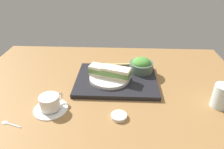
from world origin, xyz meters
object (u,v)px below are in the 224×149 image
at_px(sandwich_far, 97,70).
at_px(teaspoon, 7,123).
at_px(salad_bowl, 141,65).
at_px(chopsticks_pair, 117,64).
at_px(small_sauce_dish, 119,116).
at_px(sandwich_near, 123,74).
at_px(sandwich_middle, 110,72).
at_px(sandwich_plate, 110,78).
at_px(coffee_cup, 50,104).
at_px(drinking_glass, 221,96).

bearing_deg(sandwich_far, teaspoon, 46.51).
xyz_separation_m(salad_bowl, chopsticks_pair, (0.13, -0.06, -0.03)).
xyz_separation_m(salad_bowl, small_sauce_dish, (0.11, 0.35, -0.05)).
relative_size(sandwich_far, salad_bowl, 0.69).
height_order(sandwich_near, sandwich_middle, same).
bearing_deg(small_sauce_dish, teaspoon, 7.17).
xyz_separation_m(sandwich_near, teaspoon, (0.44, 0.29, -0.06)).
bearing_deg(sandwich_far, chopsticks_pair, -126.83).
bearing_deg(sandwich_plate, coffee_cup, 43.02).
height_order(drinking_glass, small_sauce_dish, drinking_glass).
height_order(drinking_glass, teaspoon, drinking_glass).
distance_m(chopsticks_pair, coffee_cup, 0.46).
height_order(sandwich_middle, teaspoon, sandwich_middle).
distance_m(sandwich_far, small_sauce_dish, 0.31).
bearing_deg(salad_bowl, sandwich_middle, 29.58).
relative_size(coffee_cup, drinking_glass, 1.38).
relative_size(small_sauce_dish, teaspoon, 0.72).
bearing_deg(sandwich_plate, teaspoon, 39.42).
xyz_separation_m(sandwich_far, teaspoon, (0.31, 0.33, -0.06)).
bearing_deg(sandwich_middle, sandwich_near, 162.54).
distance_m(sandwich_near, sandwich_far, 0.13).
bearing_deg(sandwich_near, sandwich_far, -17.46).
relative_size(sandwich_near, coffee_cup, 0.62).
distance_m(sandwich_middle, sandwich_far, 0.07).
relative_size(sandwich_plate, small_sauce_dish, 3.11).
bearing_deg(chopsticks_pair, sandwich_near, 99.55).
distance_m(sandwich_near, salad_bowl, 0.15).
relative_size(sandwich_plate, sandwich_far, 2.35).
height_order(sandwich_middle, small_sauce_dish, sandwich_middle).
distance_m(sandwich_plate, teaspoon, 0.49).
relative_size(sandwich_plate, salad_bowl, 1.61).
xyz_separation_m(coffee_cup, teaspoon, (0.14, 0.09, -0.03)).
distance_m(coffee_cup, teaspoon, 0.17).
bearing_deg(sandwich_middle, chopsticks_pair, -102.93).
relative_size(sandwich_far, coffee_cup, 0.60).
bearing_deg(teaspoon, sandwich_near, -146.69).
bearing_deg(sandwich_middle, teaspoon, 39.42).
height_order(sandwich_plate, drinking_glass, drinking_glass).
xyz_separation_m(sandwich_near, drinking_glass, (-0.41, 0.14, -0.01)).
distance_m(sandwich_near, drinking_glass, 0.44).
relative_size(sandwich_near, salad_bowl, 0.71).
distance_m(coffee_cup, small_sauce_dish, 0.29).
bearing_deg(chopsticks_pair, teaspoon, 48.28).
relative_size(sandwich_middle, teaspoon, 0.96).
distance_m(sandwich_near, small_sauce_dish, 0.24).
relative_size(sandwich_plate, chopsticks_pair, 1.02).
distance_m(sandwich_middle, coffee_cup, 0.32).
height_order(sandwich_plate, small_sauce_dish, sandwich_plate).
bearing_deg(sandwich_far, coffee_cup, 54.50).
height_order(sandwich_middle, drinking_glass, drinking_glass).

